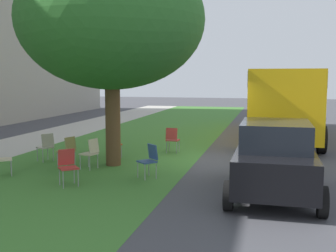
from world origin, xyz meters
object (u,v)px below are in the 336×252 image
(chair_5, at_px, (91,151))
(chair_7, at_px, (46,145))
(chair_4, at_px, (68,164))
(parked_car, at_px, (275,158))
(chair_3, at_px, (1,157))
(school_bus, at_px, (282,97))
(chair_2, at_px, (68,149))
(chair_6, at_px, (149,158))
(street_tree, at_px, (111,21))
(chair_0, at_px, (172,138))
(chair_8, at_px, (113,142))

(chair_5, distance_m, chair_7, 1.93)
(chair_4, bearing_deg, parked_car, -85.54)
(chair_3, relative_size, school_bus, 0.08)
(chair_3, bearing_deg, chair_2, -37.59)
(chair_3, distance_m, chair_4, 2.23)
(chair_6, relative_size, school_bus, 0.08)
(chair_2, distance_m, chair_3, 1.90)
(street_tree, distance_m, chair_5, 3.78)
(chair_3, xyz_separation_m, chair_7, (2.00, -0.17, 0.00))
(chair_4, bearing_deg, chair_7, 39.07)
(chair_2, relative_size, parked_car, 0.24)
(school_bus, bearing_deg, chair_0, 144.05)
(chair_2, xyz_separation_m, school_bus, (8.04, -6.21, 1.24))
(parked_car, bearing_deg, chair_0, 37.11)
(chair_2, distance_m, chair_7, 1.10)
(parked_car, bearing_deg, chair_7, 73.00)
(chair_7, bearing_deg, chair_4, -140.93)
(school_bus, bearing_deg, chair_2, 142.29)
(chair_4, distance_m, chair_5, 1.79)
(chair_0, height_order, chair_7, same)
(chair_3, height_order, chair_5, same)
(chair_6, height_order, school_bus, school_bus)
(chair_2, bearing_deg, chair_4, -152.80)
(street_tree, height_order, chair_5, street_tree)
(street_tree, xyz_separation_m, chair_6, (-1.27, -1.49, -3.70))
(chair_2, distance_m, chair_8, 1.77)
(chair_0, bearing_deg, chair_3, 140.37)
(chair_5, relative_size, chair_8, 1.00)
(chair_2, bearing_deg, parked_car, -105.29)
(street_tree, xyz_separation_m, chair_2, (-0.49, 1.23, -3.70))
(chair_0, distance_m, chair_8, 2.13)
(street_tree, distance_m, parked_car, 6.10)
(chair_4, height_order, chair_6, same)
(chair_5, bearing_deg, chair_4, -173.58)
(chair_7, bearing_deg, street_tree, -90.07)
(chair_0, distance_m, chair_5, 3.49)
(parked_car, bearing_deg, chair_8, 57.88)
(chair_4, xyz_separation_m, parked_car, (0.38, -4.84, 0.32))
(school_bus, bearing_deg, parked_car, 177.86)
(parked_car, bearing_deg, chair_4, 94.46)
(chair_5, bearing_deg, parked_car, -105.58)
(chair_5, distance_m, chair_8, 1.79)
(chair_2, height_order, parked_car, parked_car)
(street_tree, distance_m, school_bus, 9.37)
(chair_2, distance_m, school_bus, 10.23)
(school_bus, bearing_deg, street_tree, 146.55)
(chair_4, relative_size, chair_5, 1.00)
(chair_0, height_order, school_bus, school_bus)
(street_tree, xyz_separation_m, chair_0, (2.38, -1.24, -3.70))
(chair_2, bearing_deg, chair_0, -40.66)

